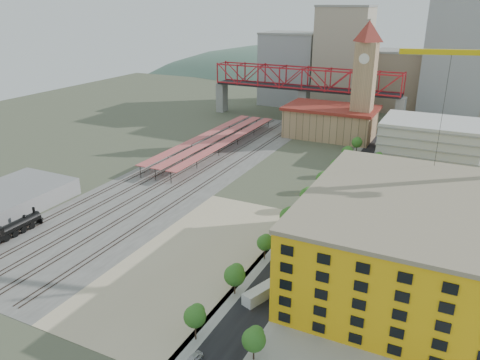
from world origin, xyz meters
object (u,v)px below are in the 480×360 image
at_px(construction_building, 419,242).
at_px(site_trailer_a, 262,292).
at_px(clock_tower, 365,71).
at_px(locomotive, 8,231).
at_px(car_0, 193,359).
at_px(site_trailer_d, 317,220).
at_px(site_trailer_c, 292,253).
at_px(site_trailer_b, 288,258).

distance_m(construction_building, site_trailer_a, 33.11).
bearing_deg(clock_tower, locomotive, -115.11).
bearing_deg(clock_tower, car_0, -87.95).
bearing_deg(site_trailer_d, site_trailer_a, -81.50).
relative_size(locomotive, site_trailer_c, 2.43).
relative_size(clock_tower, site_trailer_d, 5.37).
distance_m(construction_building, site_trailer_c, 27.31).
distance_m(locomotive, site_trailer_d, 77.57).
bearing_deg(construction_building, site_trailer_b, -170.29).
height_order(site_trailer_d, car_0, site_trailer_d).
distance_m(locomotive, site_trailer_a, 66.19).
height_order(construction_building, site_trailer_b, construction_building).
distance_m(site_trailer_a, car_0, 21.42).
relative_size(site_trailer_c, site_trailer_d, 0.93).
distance_m(locomotive, site_trailer_c, 69.57).
height_order(clock_tower, site_trailer_d, clock_tower).
xyz_separation_m(site_trailer_a, site_trailer_b, (0.00, 14.35, 0.16)).
xyz_separation_m(clock_tower, site_trailer_c, (8.00, -101.76, -27.47)).
bearing_deg(construction_building, site_trailer_d, 146.81).
bearing_deg(locomotive, car_0, -14.46).
bearing_deg(site_trailer_d, site_trailer_c, -81.50).
height_order(construction_building, locomotive, construction_building).
bearing_deg(locomotive, site_trailer_d, 31.70).
xyz_separation_m(locomotive, site_trailer_d, (66.00, 40.76, -0.71)).
xyz_separation_m(locomotive, site_trailer_a, (66.00, 4.95, -0.78)).
bearing_deg(site_trailer_c, construction_building, 6.28).
bearing_deg(site_trailer_b, site_trailer_c, 83.34).
height_order(clock_tower, locomotive, clock_tower).
bearing_deg(car_0, site_trailer_d, 96.58).
height_order(site_trailer_b, site_trailer_d, site_trailer_b).
relative_size(construction_building, site_trailer_b, 4.88).
xyz_separation_m(construction_building, site_trailer_a, (-26.00, -18.80, -8.15)).
xyz_separation_m(clock_tower, construction_building, (34.00, -99.99, -19.29)).
xyz_separation_m(clock_tower, car_0, (5.00, -139.99, -28.04)).
distance_m(clock_tower, site_trailer_b, 108.24).
relative_size(site_trailer_d, car_0, 2.52).
xyz_separation_m(clock_tower, site_trailer_d, (8.00, -82.99, -27.37)).
relative_size(site_trailer_a, site_trailer_d, 0.95).
xyz_separation_m(clock_tower, site_trailer_b, (8.00, -104.45, -27.28)).
bearing_deg(clock_tower, site_trailer_c, -85.51).
distance_m(construction_building, site_trailer_b, 27.56).
bearing_deg(site_trailer_b, site_trailer_a, -96.66).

